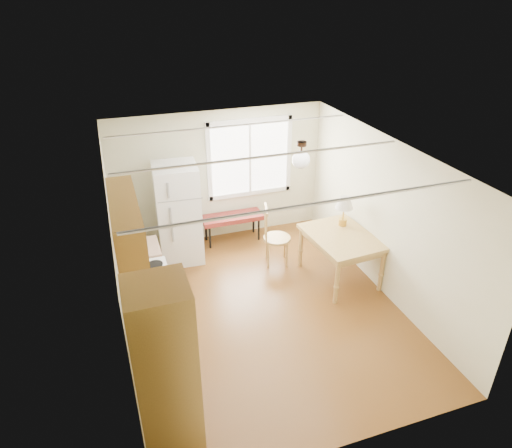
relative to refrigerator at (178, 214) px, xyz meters
name	(u,v)px	position (x,y,z in m)	size (l,w,h in m)	color
room_shell	(264,239)	(0.91, -1.90, 0.35)	(4.60, 5.60, 2.62)	#4C2A0F
kitchen_run	(151,314)	(-0.81, -2.54, -0.06)	(0.65, 3.40, 2.20)	brown
window_unit	(250,158)	(1.51, 0.57, 0.65)	(1.64, 0.05, 1.51)	white
pendant_light	(301,159)	(1.61, -1.50, 1.34)	(0.26, 0.26, 0.40)	black
refrigerator	(178,214)	(0.00, 0.00, 0.00)	(0.78, 0.79, 1.79)	white
bench	(232,218)	(1.06, 0.32, -0.42)	(1.16, 0.44, 0.53)	maroon
dining_table	(341,241)	(2.41, -1.50, -0.18)	(1.08, 1.38, 0.82)	#A07B3D
chair	(271,232)	(1.48, -0.69, -0.26)	(0.52, 0.51, 1.10)	#A07B3D
table_lamp	(344,205)	(2.59, -1.17, 0.30)	(0.30, 0.30, 0.52)	#B9933B
coffee_maker	(156,338)	(-0.81, -3.22, 0.14)	(0.21, 0.26, 0.38)	black
kettle	(142,295)	(-0.88, -2.32, 0.10)	(0.12, 0.12, 0.23)	#B9160D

